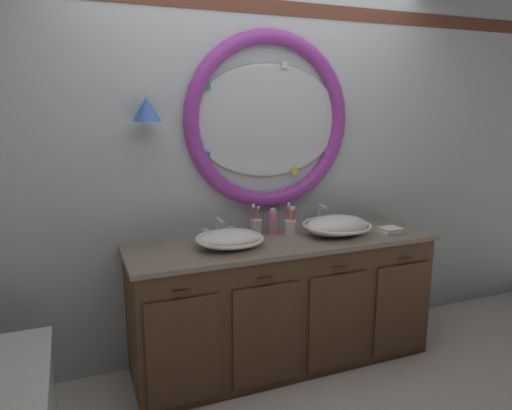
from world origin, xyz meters
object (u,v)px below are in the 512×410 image
Objects in this scene: toothbrush_holder_right at (290,226)px; folded_hand_towel at (390,230)px; toothbrush_holder_left at (256,226)px; sink_basin_left at (230,239)px; sink_basin_right at (337,225)px; soap_dispenser at (273,222)px.

toothbrush_holder_right is 0.69m from folded_hand_towel.
sink_basin_left is at bearing -141.11° from toothbrush_holder_left.
sink_basin_right is 3.10× the size of folded_hand_towel.
folded_hand_towel is (0.75, -0.29, -0.06)m from soap_dispenser.
soap_dispenser is (-0.38, 0.20, 0.01)m from sink_basin_right.
soap_dispenser is at bearing 151.86° from sink_basin_right.
soap_dispenser is (-0.09, 0.08, 0.02)m from toothbrush_holder_right.
sink_basin_left is at bearing 180.00° from sink_basin_right.
toothbrush_holder_left is at bearing 161.34° from folded_hand_towel.
toothbrush_holder_right is 1.49× the size of folded_hand_towel.
sink_basin_right is 2.08× the size of toothbrush_holder_right.
sink_basin_left is 0.49m from toothbrush_holder_right.
toothbrush_holder_left is 0.92m from folded_hand_towel.
toothbrush_holder_right is (0.21, -0.09, 0.00)m from toothbrush_holder_left.
toothbrush_holder_left is (0.26, 0.21, 0.00)m from sink_basin_left.
toothbrush_holder_left is 0.12m from soap_dispenser.
soap_dispenser is 1.21× the size of folded_hand_towel.
toothbrush_holder_left reaches higher than soap_dispenser.
sink_basin_left is 1.96× the size of toothbrush_holder_left.
toothbrush_holder_left reaches higher than folded_hand_towel.
soap_dispenser is at bearing 28.19° from sink_basin_left.
sink_basin_right is at bearing -0.00° from sink_basin_left.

